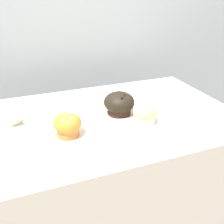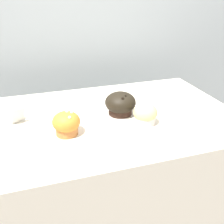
{
  "view_description": "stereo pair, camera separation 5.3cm",
  "coord_description": "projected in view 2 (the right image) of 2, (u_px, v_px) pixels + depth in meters",
  "views": [
    {
      "loc": [
        -0.3,
        -0.84,
        1.37
      ],
      "look_at": [
        -0.0,
        -0.06,
        0.96
      ],
      "focal_mm": 42.0,
      "sensor_mm": 36.0,
      "label": 1
    },
    {
      "loc": [
        -0.25,
        -0.86,
        1.37
      ],
      "look_at": [
        -0.0,
        -0.06,
        0.96
      ],
      "focal_mm": 42.0,
      "sensor_mm": 36.0,
      "label": 2
    }
  ],
  "objects": [
    {
      "name": "display_counter",
      "position": [
        108.0,
        205.0,
        1.2
      ],
      "size": [
        1.0,
        0.64,
        0.91
      ],
      "primitive_type": "cube",
      "color": "silver",
      "rests_on": "ground"
    },
    {
      "name": "muffin_back_left",
      "position": [
        145.0,
        114.0,
        0.94
      ],
      "size": [
        0.09,
        0.09,
        0.08
      ],
      "color": "white",
      "rests_on": "display_counter"
    },
    {
      "name": "wall_back",
      "position": [
        78.0,
        74.0,
        1.52
      ],
      "size": [
        3.2,
        0.1,
        1.8
      ],
      "primitive_type": "cube",
      "color": "#A8B2B7",
      "rests_on": "ground"
    },
    {
      "name": "price_card",
      "position": [
        17.0,
        115.0,
        0.94
      ],
      "size": [
        0.06,
        0.06,
        0.06
      ],
      "color": "white",
      "rests_on": "display_counter"
    },
    {
      "name": "muffin_front_center",
      "position": [
        120.0,
        104.0,
        1.0
      ],
      "size": [
        0.12,
        0.12,
        0.09
      ],
      "color": "#311F17",
      "rests_on": "display_counter"
    },
    {
      "name": "muffin_back_right",
      "position": [
        66.0,
        124.0,
        0.87
      ],
      "size": [
        0.09,
        0.09,
        0.09
      ],
      "color": "#CB7C3F",
      "rests_on": "display_counter"
    }
  ]
}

